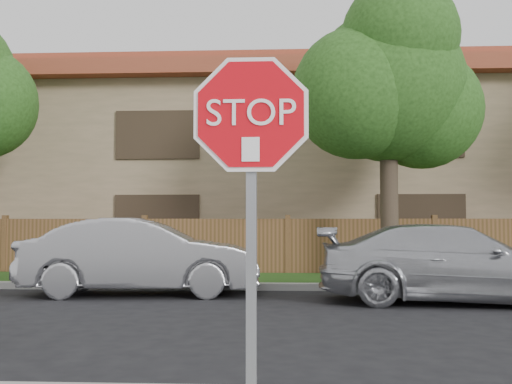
{
  "coord_description": "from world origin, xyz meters",
  "views": [
    {
      "loc": [
        0.0,
        -5.17,
        1.48
      ],
      "look_at": [
        -0.22,
        -0.9,
        1.7
      ],
      "focal_mm": 42.0,
      "sensor_mm": 36.0,
      "label": 1
    }
  ],
  "objects": [
    {
      "name": "sedan_right",
      "position": [
        3.09,
        6.16,
        0.73
      ],
      "size": [
        5.21,
        2.54,
        1.46
      ],
      "primitive_type": "imported",
      "rotation": [
        0.0,
        0.0,
        1.47
      ],
      "color": "#B4B5BB",
      "rests_on": "ground"
    },
    {
      "name": "far_curb",
      "position": [
        0.0,
        8.15,
        0.07
      ],
      "size": [
        70.0,
        0.3,
        0.15
      ],
      "primitive_type": "cube",
      "color": "gray",
      "rests_on": "ground"
    },
    {
      "name": "fence",
      "position": [
        0.0,
        11.4,
        0.8
      ],
      "size": [
        70.0,
        0.12,
        1.6
      ],
      "primitive_type": "cube",
      "color": "#52391D",
      "rests_on": "ground"
    },
    {
      "name": "sedan_left",
      "position": [
        -2.99,
        7.04,
        0.79
      ],
      "size": [
        4.91,
        2.05,
        1.58
      ],
      "primitive_type": "imported",
      "rotation": [
        0.0,
        0.0,
        1.65
      ],
      "color": "#9C9CA1",
      "rests_on": "ground"
    },
    {
      "name": "tree_mid",
      "position": [
        2.52,
        9.57,
        4.87
      ],
      "size": [
        4.8,
        3.9,
        7.35
      ],
      "color": "#382B21",
      "rests_on": "ground"
    },
    {
      "name": "grass_strip",
      "position": [
        0.0,
        9.8,
        0.06
      ],
      "size": [
        70.0,
        3.0,
        0.12
      ],
      "primitive_type": "cube",
      "color": "#1E4714",
      "rests_on": "ground"
    },
    {
      "name": "apartment_building",
      "position": [
        0.0,
        17.0,
        3.53
      ],
      "size": [
        35.2,
        9.2,
        7.2
      ],
      "color": "#867253",
      "rests_on": "ground"
    },
    {
      "name": "stop_sign",
      "position": [
        -0.22,
        -1.48,
        1.83
      ],
      "size": [
        1.01,
        0.13,
        2.55
      ],
      "color": "gray",
      "rests_on": "sidewalk_near"
    }
  ]
}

